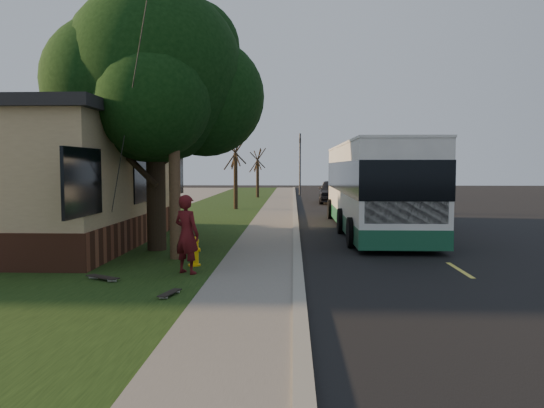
{
  "coord_description": "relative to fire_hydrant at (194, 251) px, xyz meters",
  "views": [
    {
      "loc": [
        -0.13,
        -13.11,
        2.56
      ],
      "look_at": [
        -0.72,
        1.88,
        1.5
      ],
      "focal_mm": 35.0,
      "sensor_mm": 36.0,
      "label": 1
    }
  ],
  "objects": [
    {
      "name": "bare_tree_far",
      "position": [
        -0.4,
        30.0,
        1.57
      ],
      "size": [
        1.38,
        1.21,
        4.03
      ],
      "color": "black",
      "rests_on": "grass_verge"
    },
    {
      "name": "bare_tree_near",
      "position": [
        -0.9,
        18.0,
        1.72
      ],
      "size": [
        1.38,
        1.21,
        4.31
      ],
      "color": "black",
      "rests_on": "grass_verge"
    },
    {
      "name": "utility_pole",
      "position": [
        -0.71,
        0.99,
        4.2
      ],
      "size": [
        2.86,
        3.21,
        9.07
      ],
      "color": "#473321",
      "rests_on": "ground"
    },
    {
      "name": "skateboard_main",
      "position": [
        0.1,
        -3.12,
        -0.31
      ],
      "size": [
        0.35,
        0.73,
        0.07
      ],
      "color": "black",
      "rests_on": "grass_verge"
    },
    {
      "name": "road",
      "position": [
        6.6,
        10.0,
        -0.43
      ],
      "size": [
        8.0,
        80.0,
        0.01
      ],
      "primitive_type": "cube",
      "color": "black",
      "rests_on": "ground"
    },
    {
      "name": "sidewalk",
      "position": [
        1.6,
        10.0,
        -0.39
      ],
      "size": [
        2.0,
        80.0,
        0.08
      ],
      "primitive_type": "cube",
      "color": "slate",
      "rests_on": "ground"
    },
    {
      "name": "skateboarder",
      "position": [
        0.01,
        -0.98,
        0.56
      ],
      "size": [
        0.8,
        0.72,
        1.84
      ],
      "primitive_type": "imported",
      "rotation": [
        0.0,
        0.0,
        2.62
      ],
      "color": "#490E12",
      "rests_on": "grass_verge"
    },
    {
      "name": "fire_hydrant",
      "position": [
        0.0,
        0.0,
        0.0
      ],
      "size": [
        0.32,
        0.32,
        0.74
      ],
      "color": "yellow",
      "rests_on": "grass_verge"
    },
    {
      "name": "curb",
      "position": [
        2.6,
        10.0,
        -0.37
      ],
      "size": [
        0.25,
        80.0,
        0.12
      ],
      "primitive_type": "cube",
      "color": "gray",
      "rests_on": "ground"
    },
    {
      "name": "dumpster",
      "position": [
        -4.94,
        9.43,
        0.33
      ],
      "size": [
        1.81,
        1.53,
        1.45
      ],
      "color": "black",
      "rests_on": "building_lot"
    },
    {
      "name": "transit_bus",
      "position": [
        5.67,
        8.17,
        1.4
      ],
      "size": [
        2.94,
        12.75,
        3.45
      ],
      "color": "silver",
      "rests_on": "ground"
    },
    {
      "name": "ground",
      "position": [
        2.6,
        0.0,
        -0.43
      ],
      "size": [
        120.0,
        120.0,
        0.0
      ],
      "primitive_type": "plane",
      "color": "black",
      "rests_on": "ground"
    },
    {
      "name": "traffic_signal",
      "position": [
        3.1,
        34.0,
        2.73
      ],
      "size": [
        0.18,
        0.22,
        5.5
      ],
      "color": "#2D2D30",
      "rests_on": "ground"
    },
    {
      "name": "distant_car",
      "position": [
        5.3,
        24.4,
        0.41
      ],
      "size": [
        2.24,
        5.03,
        1.68
      ],
      "primitive_type": "imported",
      "rotation": [
        0.0,
        0.0,
        -0.05
      ],
      "color": "black",
      "rests_on": "ground"
    },
    {
      "name": "skateboard_spare",
      "position": [
        -1.7,
        -1.78,
        -0.3
      ],
      "size": [
        0.86,
        0.61,
        0.08
      ],
      "color": "black",
      "rests_on": "grass_verge"
    },
    {
      "name": "leafy_tree",
      "position": [
        -1.57,
        2.65,
        4.73
      ],
      "size": [
        6.3,
        6.0,
        7.8
      ],
      "color": "black",
      "rests_on": "grass_verge"
    },
    {
      "name": "grass_verge",
      "position": [
        -1.9,
        10.0,
        -0.4
      ],
      "size": [
        5.0,
        80.0,
        0.07
      ],
      "primitive_type": "cube",
      "color": "black",
      "rests_on": "ground"
    }
  ]
}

